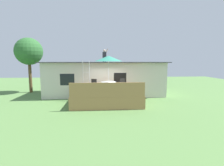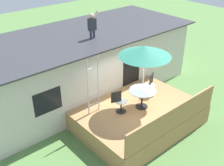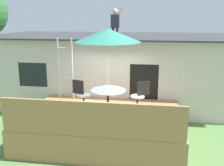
# 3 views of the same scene
# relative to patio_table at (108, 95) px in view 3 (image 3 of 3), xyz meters

# --- Properties ---
(ground_plane) EXTENTS (40.00, 40.00, 0.00)m
(ground_plane) POSITION_rel_patio_table_xyz_m (-0.15, 0.04, -1.39)
(ground_plane) COLOR #567F42
(house) EXTENTS (10.50, 4.50, 2.90)m
(house) POSITION_rel_patio_table_xyz_m (-0.15, 3.64, 0.07)
(house) COLOR beige
(house) RESTS_ON ground
(deck) EXTENTS (4.67, 3.49, 0.80)m
(deck) POSITION_rel_patio_table_xyz_m (-0.15, 0.04, -0.99)
(deck) COLOR #A87A4C
(deck) RESTS_ON ground
(deck_railing) EXTENTS (4.57, 0.08, 0.90)m
(deck_railing) POSITION_rel_patio_table_xyz_m (-0.15, -1.65, -0.14)
(deck_railing) COLOR #A87A4C
(deck_railing) RESTS_ON deck
(patio_table) EXTENTS (1.04, 1.04, 0.74)m
(patio_table) POSITION_rel_patio_table_xyz_m (0.00, 0.00, 0.00)
(patio_table) COLOR black
(patio_table) RESTS_ON deck
(patio_umbrella) EXTENTS (1.90, 1.90, 2.54)m
(patio_umbrella) POSITION_rel_patio_table_xyz_m (-0.00, -0.00, 1.76)
(patio_umbrella) COLOR silver
(patio_umbrella) RESTS_ON deck
(step_ladder) EXTENTS (0.52, 0.04, 2.20)m
(step_ladder) POSITION_rel_patio_table_xyz_m (-1.60, 0.96, 0.51)
(step_ladder) COLOR silver
(step_ladder) RESTS_ON deck
(person_figure) EXTENTS (0.47, 0.20, 1.11)m
(person_figure) POSITION_rel_patio_table_xyz_m (-0.17, 2.81, 2.12)
(person_figure) COLOR #33384C
(person_figure) RESTS_ON house
(patio_chair_left) EXTENTS (0.60, 0.44, 0.92)m
(patio_chair_left) POSITION_rel_patio_table_xyz_m (-0.90, 0.31, -0.13)
(patio_chair_left) COLOR black
(patio_chair_left) RESTS_ON deck
(patio_chair_right) EXTENTS (0.59, 0.44, 0.92)m
(patio_chair_right) POSITION_rel_patio_table_xyz_m (0.92, 0.43, -0.13)
(patio_chair_right) COLOR black
(patio_chair_right) RESTS_ON deck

